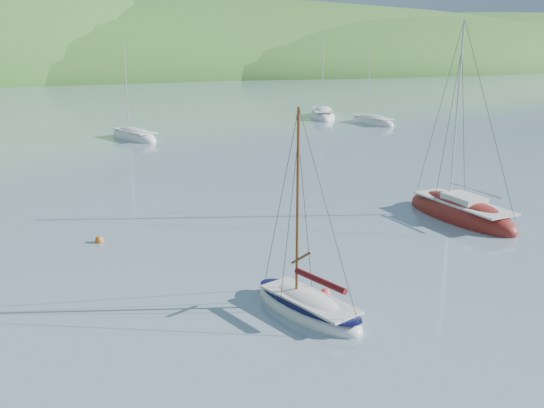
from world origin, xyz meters
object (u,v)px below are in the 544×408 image
object	(u,v)px
distant_sloop_a	(134,137)
distant_sloop_b	(323,116)
sloop_red	(461,214)
distant_sloop_d	(372,122)
daysailer_white	(308,307)

from	to	relation	value
distant_sloop_a	distant_sloop_b	xyz separation A→B (m)	(25.12, 8.12, 0.02)
sloop_red	distant_sloop_a	distance (m)	37.11
distant_sloop_b	distant_sloop_d	xyz separation A→B (m)	(2.93, -7.39, -0.03)
distant_sloop_a	distant_sloop_d	size ratio (longest dim) A/B	1.06
distant_sloop_b	distant_sloop_d	distance (m)	7.95
daysailer_white	distant_sloop_d	size ratio (longest dim) A/B	0.83
distant_sloop_a	distant_sloop_d	world-z (taller)	distant_sloop_a
distant_sloop_b	daysailer_white	bearing A→B (deg)	-94.87
daysailer_white	sloop_red	size ratio (longest dim) A/B	0.69
daysailer_white	sloop_red	distance (m)	15.50
daysailer_white	distant_sloop_a	xyz separation A→B (m)	(0.10, 42.69, -0.02)
sloop_red	distant_sloop_b	world-z (taller)	distant_sloop_b
distant_sloop_a	daysailer_white	bearing A→B (deg)	-111.02
sloop_red	distant_sloop_a	world-z (taller)	sloop_red
sloop_red	distant_sloop_b	distance (m)	44.45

